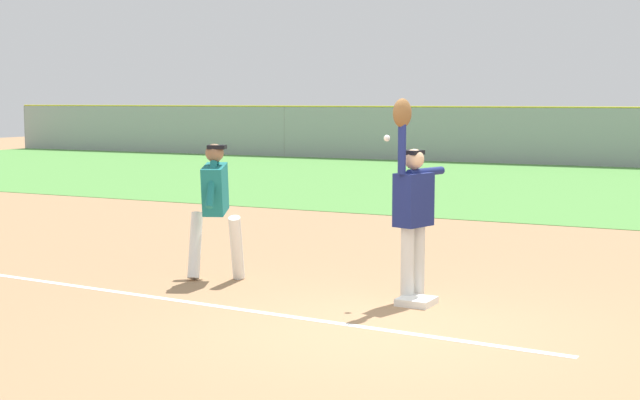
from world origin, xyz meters
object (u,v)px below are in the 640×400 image
Objects in this scene: fielder at (412,202)px; runner at (215,201)px; parked_car_blue at (631,142)px; first_base at (416,301)px; parked_car_tan at (391,137)px; baseball at (387,138)px; parked_car_black at (508,140)px.

runner is at bearing 16.67° from fielder.
runner is at bearing -99.23° from parked_car_blue.
first_base is 0.08× the size of parked_car_tan.
parked_car_blue is at bearing 91.32° from baseball.
parked_car_blue is at bearing -3.52° from parked_car_tan.
fielder is at bearing -71.66° from parked_car_tan.
parked_car_tan is 5.16m from parked_car_black.
fielder is (-0.13, 0.18, 1.08)m from first_base.
baseball is at bearing -22.26° from runner.
fielder is at bearing 124.99° from first_base.
fielder reaches higher than runner.
fielder reaches higher than parked_car_blue.
first_base is at bearing -71.56° from parked_car_tan.
parked_car_black is at bearing 101.34° from baseball.
parked_car_tan is (-10.36, 26.28, -1.16)m from baseball.
parked_car_tan and parked_car_black have the same top height.
first_base is at bearing -93.25° from parked_car_blue.
parked_car_blue is (-1.04, 26.50, 0.63)m from first_base.
parked_car_blue is (1.71, 26.30, -0.32)m from runner.
fielder is at bearing -93.51° from parked_car_blue.
first_base is 0.08× the size of parked_car_blue.
parked_car_tan is 0.98× the size of parked_car_black.
parked_car_black is at bearing 74.74° from runner.
runner is (-2.63, 0.02, -0.12)m from fielder.
baseball reaches higher than first_base.
runner is 0.38× the size of parked_car_blue.
runner reaches higher than first_base.
first_base is 1.86m from baseball.
fielder reaches higher than parked_car_tan.
runner is 23.24× the size of baseball.
parked_car_blue is at bearing 64.65° from runner.
first_base is 1.10m from fielder.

